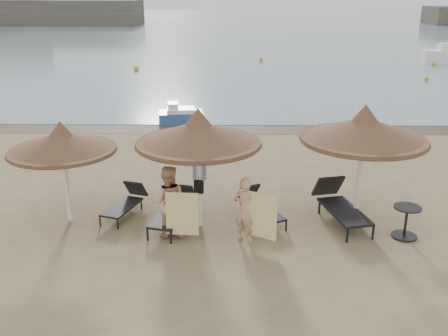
{
  "coord_description": "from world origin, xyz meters",
  "views": [
    {
      "loc": [
        0.81,
        -10.68,
        5.41
      ],
      "look_at": [
        0.63,
        1.2,
        1.19
      ],
      "focal_mm": 40.0,
      "sensor_mm": 36.0,
      "label": 1
    }
  ],
  "objects_px": {
    "palapa_left": "(62,142)",
    "person_right": "(245,205)",
    "lounger_far_right": "(339,204)",
    "palapa_right": "(364,130)",
    "lounger_near_right": "(258,206)",
    "pedal_boat": "(181,115)",
    "lounger_near_left": "(175,209)",
    "side_table": "(406,223)",
    "palapa_center": "(198,134)",
    "lounger_far_left": "(126,202)",
    "person_left": "(168,196)"
  },
  "relations": [
    {
      "from": "lounger_far_left",
      "to": "side_table",
      "type": "relative_size",
      "value": 2.24
    },
    {
      "from": "lounger_far_right",
      "to": "side_table",
      "type": "xyz_separation_m",
      "value": [
        1.35,
        -0.91,
        -0.07
      ]
    },
    {
      "from": "pedal_boat",
      "to": "person_left",
      "type": "bearing_deg",
      "value": -92.39
    },
    {
      "from": "lounger_far_right",
      "to": "side_table",
      "type": "height_order",
      "value": "lounger_far_right"
    },
    {
      "from": "lounger_far_right",
      "to": "palapa_right",
      "type": "bearing_deg",
      "value": -31.29
    },
    {
      "from": "lounger_far_right",
      "to": "person_left",
      "type": "xyz_separation_m",
      "value": [
        -4.14,
        -0.93,
        0.57
      ]
    },
    {
      "from": "palapa_left",
      "to": "lounger_far_left",
      "type": "height_order",
      "value": "palapa_left"
    },
    {
      "from": "palapa_right",
      "to": "person_right",
      "type": "height_order",
      "value": "palapa_right"
    },
    {
      "from": "palapa_left",
      "to": "lounger_near_left",
      "type": "distance_m",
      "value": 3.11
    },
    {
      "from": "pedal_boat",
      "to": "palapa_center",
      "type": "bearing_deg",
      "value": -88.36
    },
    {
      "from": "person_left",
      "to": "lounger_near_right",
      "type": "bearing_deg",
      "value": -156.97
    },
    {
      "from": "palapa_center",
      "to": "side_table",
      "type": "distance_m",
      "value": 5.22
    },
    {
      "from": "palapa_right",
      "to": "side_table",
      "type": "height_order",
      "value": "palapa_right"
    },
    {
      "from": "person_left",
      "to": "pedal_boat",
      "type": "relative_size",
      "value": 0.99
    },
    {
      "from": "lounger_near_right",
      "to": "side_table",
      "type": "height_order",
      "value": "side_table"
    },
    {
      "from": "side_table",
      "to": "pedal_boat",
      "type": "distance_m",
      "value": 12.38
    },
    {
      "from": "lounger_far_right",
      "to": "pedal_boat",
      "type": "bearing_deg",
      "value": 103.22
    },
    {
      "from": "lounger_near_right",
      "to": "person_right",
      "type": "bearing_deg",
      "value": -133.89
    },
    {
      "from": "palapa_left",
      "to": "lounger_far_right",
      "type": "relative_size",
      "value": 1.15
    },
    {
      "from": "lounger_far_left",
      "to": "palapa_left",
      "type": "bearing_deg",
      "value": -143.27
    },
    {
      "from": "palapa_center",
      "to": "person_right",
      "type": "bearing_deg",
      "value": -35.25
    },
    {
      "from": "palapa_left",
      "to": "person_right",
      "type": "xyz_separation_m",
      "value": [
        4.33,
        -0.99,
        -1.14
      ]
    },
    {
      "from": "palapa_left",
      "to": "pedal_boat",
      "type": "distance_m",
      "value": 10.23
    },
    {
      "from": "side_table",
      "to": "person_left",
      "type": "distance_m",
      "value": 5.53
    },
    {
      "from": "lounger_near_left",
      "to": "side_table",
      "type": "relative_size",
      "value": 2.61
    },
    {
      "from": "palapa_right",
      "to": "lounger_near_right",
      "type": "xyz_separation_m",
      "value": [
        -2.4,
        0.17,
        -2.03
      ]
    },
    {
      "from": "person_right",
      "to": "lounger_near_right",
      "type": "bearing_deg",
      "value": -79.07
    },
    {
      "from": "person_left",
      "to": "side_table",
      "type": "bearing_deg",
      "value": 178.71
    },
    {
      "from": "palapa_right",
      "to": "lounger_far_right",
      "type": "height_order",
      "value": "palapa_right"
    },
    {
      "from": "palapa_right",
      "to": "lounger_far_right",
      "type": "distance_m",
      "value": 1.98
    },
    {
      "from": "lounger_far_left",
      "to": "pedal_boat",
      "type": "height_order",
      "value": "pedal_boat"
    },
    {
      "from": "palapa_center",
      "to": "palapa_right",
      "type": "height_order",
      "value": "palapa_right"
    },
    {
      "from": "lounger_far_right",
      "to": "person_right",
      "type": "distance_m",
      "value": 2.67
    },
    {
      "from": "palapa_right",
      "to": "pedal_boat",
      "type": "xyz_separation_m",
      "value": [
        -5.3,
        9.9,
        -2.04
      ]
    },
    {
      "from": "palapa_center",
      "to": "palapa_right",
      "type": "distance_m",
      "value": 3.85
    },
    {
      "from": "person_right",
      "to": "lounger_far_left",
      "type": "bearing_deg",
      "value": 2.3
    },
    {
      "from": "palapa_right",
      "to": "person_left",
      "type": "distance_m",
      "value": 4.8
    },
    {
      "from": "person_left",
      "to": "pedal_boat",
      "type": "height_order",
      "value": "person_left"
    },
    {
      "from": "lounger_far_left",
      "to": "person_left",
      "type": "relative_size",
      "value": 0.85
    },
    {
      "from": "lounger_far_left",
      "to": "lounger_near_right",
      "type": "bearing_deg",
      "value": 13.4
    },
    {
      "from": "palapa_left",
      "to": "palapa_center",
      "type": "bearing_deg",
      "value": -3.91
    },
    {
      "from": "lounger_near_left",
      "to": "person_left",
      "type": "relative_size",
      "value": 0.99
    },
    {
      "from": "lounger_near_left",
      "to": "pedal_boat",
      "type": "distance_m",
      "value": 10.07
    },
    {
      "from": "lounger_near_right",
      "to": "lounger_far_right",
      "type": "xyz_separation_m",
      "value": [
        2.01,
        -0.04,
        0.09
      ]
    },
    {
      "from": "palapa_left",
      "to": "pedal_boat",
      "type": "bearing_deg",
      "value": 79.74
    },
    {
      "from": "palapa_center",
      "to": "lounger_far_right",
      "type": "height_order",
      "value": "palapa_center"
    },
    {
      "from": "lounger_near_right",
      "to": "person_left",
      "type": "bearing_deg",
      "value": 177.59
    },
    {
      "from": "palapa_right",
      "to": "lounger_near_right",
      "type": "height_order",
      "value": "palapa_right"
    },
    {
      "from": "lounger_far_right",
      "to": "lounger_near_left",
      "type": "bearing_deg",
      "value": 170.22
    },
    {
      "from": "side_table",
      "to": "person_right",
      "type": "relative_size",
      "value": 0.42
    }
  ]
}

